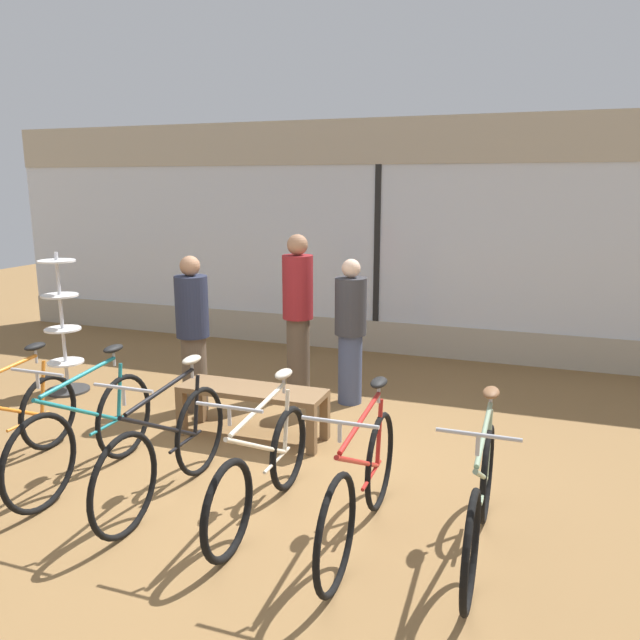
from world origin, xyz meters
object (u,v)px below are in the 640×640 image
bicycle_far_right (480,500)px  accessory_rack (63,335)px  bicycle_right (361,486)px  customer_mid_floor (298,312)px  bicycle_center_right (262,470)px  bicycle_far_left (3,428)px  bicycle_left (87,432)px  customer_by_window (192,328)px  display_bench (252,397)px  customer_near_rack (350,329)px  bicycle_center_left (167,450)px

bicycle_far_right → accessory_rack: (-4.80, 1.74, 0.27)m
bicycle_right → customer_mid_floor: size_ratio=0.97×
bicycle_center_right → bicycle_right: size_ratio=0.95×
bicycle_far_left → bicycle_left: size_ratio=1.00×
bicycle_center_right → bicycle_right: 0.75m
bicycle_far_left → bicycle_far_right: bearing=1.3°
bicycle_far_right → customer_by_window: 3.60m
display_bench → customer_mid_floor: bearing=91.9°
customer_near_rack → customer_by_window: bearing=-153.4°
bicycle_far_left → customer_near_rack: 3.41m
bicycle_center_left → bicycle_far_right: bicycle_center_left is taller
customer_by_window → bicycle_far_left: bearing=-111.5°
bicycle_center_right → bicycle_far_right: 1.50m
bicycle_left → accessory_rack: (-1.73, 1.71, 0.26)m
bicycle_left → bicycle_center_left: bearing=-4.7°
bicycle_right → bicycle_far_right: size_ratio=1.03×
accessory_rack → display_bench: accessory_rack is taller
bicycle_right → customer_by_window: 3.02m
bicycle_far_left → customer_mid_floor: customer_mid_floor is taller
bicycle_far_left → customer_by_window: (0.72, 1.82, 0.50)m
bicycle_center_right → accessory_rack: bearing=151.7°
bicycle_far_right → customer_near_rack: bearing=123.1°
bicycle_far_left → customer_near_rack: bearing=49.3°
bicycle_far_right → customer_by_window: size_ratio=1.04×
bicycle_right → customer_by_window: customer_by_window is taller
bicycle_right → customer_near_rack: (-0.86, 2.58, 0.42)m
bicycle_center_right → customer_by_window: (-1.60, 1.77, 0.51)m
accessory_rack → customer_mid_floor: (2.55, 0.80, 0.30)m
display_bench → customer_by_window: 1.13m
bicycle_right → display_bench: bearing=136.8°
bicycle_center_left → customer_near_rack: bearing=75.2°
bicycle_left → bicycle_right: bearing=-3.1°
bicycle_far_left → customer_near_rack: size_ratio=1.09×
bicycle_left → bicycle_center_right: 1.57m
bicycle_left → customer_by_window: customer_by_window is taller
accessory_rack → display_bench: bearing=-10.4°
bicycle_far_right → bicycle_right: bearing=-172.7°
bicycle_right → customer_near_rack: bearing=108.5°
bicycle_left → bicycle_center_right: bearing=-2.3°
bicycle_center_left → bicycle_far_right: 2.29m
bicycle_center_left → accessory_rack: 3.09m
bicycle_center_right → customer_mid_floor: 2.75m
bicycle_center_left → bicycle_right: bicycle_center_left is taller
customer_by_window → customer_mid_floor: bearing=43.2°
bicycle_right → bicycle_center_left: bearing=177.8°
bicycle_left → accessory_rack: accessory_rack is taller
bicycle_far_right → display_bench: size_ratio=1.22×
bicycle_center_right → display_bench: 1.48m
bicycle_far_left → bicycle_right: 3.07m
customer_mid_floor → bicycle_right: bearing=-60.6°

